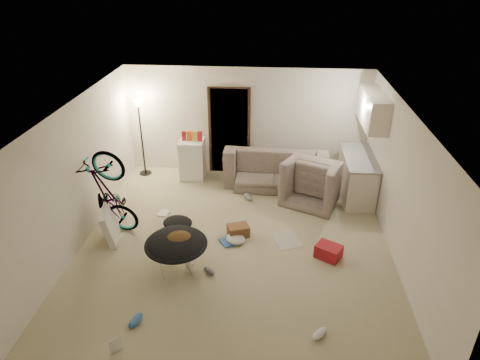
# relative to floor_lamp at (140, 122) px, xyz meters

# --- Properties ---
(floor) EXTENTS (5.50, 6.00, 0.02)m
(floor) POSITION_rel_floor_lamp_xyz_m (2.40, -2.65, -1.32)
(floor) COLOR #B9B08E
(floor) RESTS_ON ground
(ceiling) EXTENTS (5.50, 6.00, 0.02)m
(ceiling) POSITION_rel_floor_lamp_xyz_m (2.40, -2.65, 1.20)
(ceiling) COLOR white
(ceiling) RESTS_ON wall_back
(wall_back) EXTENTS (5.50, 0.02, 2.50)m
(wall_back) POSITION_rel_floor_lamp_xyz_m (2.40, 0.36, -0.06)
(wall_back) COLOR white
(wall_back) RESTS_ON floor
(wall_front) EXTENTS (5.50, 0.02, 2.50)m
(wall_front) POSITION_rel_floor_lamp_xyz_m (2.40, -5.66, -0.06)
(wall_front) COLOR white
(wall_front) RESTS_ON floor
(wall_left) EXTENTS (0.02, 6.00, 2.50)m
(wall_left) POSITION_rel_floor_lamp_xyz_m (-0.36, -2.65, -0.06)
(wall_left) COLOR white
(wall_left) RESTS_ON floor
(wall_right) EXTENTS (0.02, 6.00, 2.50)m
(wall_right) POSITION_rel_floor_lamp_xyz_m (5.16, -2.65, -0.06)
(wall_right) COLOR white
(wall_right) RESTS_ON floor
(doorway) EXTENTS (0.85, 0.10, 2.04)m
(doorway) POSITION_rel_floor_lamp_xyz_m (2.00, 0.32, -0.29)
(doorway) COLOR black
(doorway) RESTS_ON floor
(door_trim) EXTENTS (0.97, 0.04, 2.10)m
(door_trim) POSITION_rel_floor_lamp_xyz_m (2.00, 0.29, -0.29)
(door_trim) COLOR #382213
(door_trim) RESTS_ON floor
(floor_lamp) EXTENTS (0.28, 0.28, 1.81)m
(floor_lamp) POSITION_rel_floor_lamp_xyz_m (0.00, 0.00, 0.00)
(floor_lamp) COLOR black
(floor_lamp) RESTS_ON floor
(kitchen_counter) EXTENTS (0.60, 1.50, 0.88)m
(kitchen_counter) POSITION_rel_floor_lamp_xyz_m (4.83, -0.65, -0.87)
(kitchen_counter) COLOR silver
(kitchen_counter) RESTS_ON floor
(counter_top) EXTENTS (0.64, 1.54, 0.04)m
(counter_top) POSITION_rel_floor_lamp_xyz_m (4.83, -0.65, -0.41)
(counter_top) COLOR gray
(counter_top) RESTS_ON kitchen_counter
(kitchen_uppers) EXTENTS (0.38, 1.40, 0.65)m
(kitchen_uppers) POSITION_rel_floor_lamp_xyz_m (4.96, -0.65, 0.64)
(kitchen_uppers) COLOR silver
(kitchen_uppers) RESTS_ON wall_right
(sofa) EXTENTS (2.29, 0.95, 0.66)m
(sofa) POSITION_rel_floor_lamp_xyz_m (3.10, -0.20, -0.98)
(sofa) COLOR #394038
(sofa) RESTS_ON floor
(armchair) EXTENTS (1.43, 1.36, 0.73)m
(armchair) POSITION_rel_floor_lamp_xyz_m (3.97, -0.85, -0.94)
(armchair) COLOR #394038
(armchair) RESTS_ON floor
(bicycle) EXTENTS (1.90, 1.08, 1.04)m
(bicycle) POSITION_rel_floor_lamp_xyz_m (0.10, -2.47, -0.84)
(bicycle) COLOR black
(bicycle) RESTS_ON floor
(book_asset) EXTENTS (0.29, 0.29, 0.02)m
(book_asset) POSITION_rel_floor_lamp_xyz_m (1.00, -5.20, -1.30)
(book_asset) COLOR #AA1923
(book_asset) RESTS_ON floor
(mini_fridge) EXTENTS (0.55, 0.55, 0.93)m
(mini_fridge) POSITION_rel_floor_lamp_xyz_m (1.18, -0.10, -0.84)
(mini_fridge) COLOR white
(mini_fridge) RESTS_ON floor
(snack_box_0) EXTENTS (0.11, 0.09, 0.30)m
(snack_box_0) POSITION_rel_floor_lamp_xyz_m (1.01, -0.10, -0.31)
(snack_box_0) COLOR #AA1923
(snack_box_0) RESTS_ON mini_fridge
(snack_box_1) EXTENTS (0.11, 0.08, 0.30)m
(snack_box_1) POSITION_rel_floor_lamp_xyz_m (1.13, -0.10, -0.31)
(snack_box_1) COLOR #D7521A
(snack_box_1) RESTS_ON mini_fridge
(snack_box_2) EXTENTS (0.11, 0.08, 0.30)m
(snack_box_2) POSITION_rel_floor_lamp_xyz_m (1.25, -0.10, -0.31)
(snack_box_2) COLOR gold
(snack_box_2) RESTS_ON mini_fridge
(snack_box_3) EXTENTS (0.10, 0.07, 0.30)m
(snack_box_3) POSITION_rel_floor_lamp_xyz_m (1.37, -0.10, -0.31)
(snack_box_3) COLOR #AA1923
(snack_box_3) RESTS_ON mini_fridge
(saucer_chair) EXTENTS (1.02, 1.02, 0.72)m
(saucer_chair) POSITION_rel_floor_lamp_xyz_m (1.52, -3.44, -0.88)
(saucer_chair) COLOR silver
(saucer_chair) RESTS_ON floor
(hoodie) EXTENTS (0.59, 0.54, 0.22)m
(hoodie) POSITION_rel_floor_lamp_xyz_m (1.57, -3.47, -0.67)
(hoodie) COLOR #4F341B
(hoodie) RESTS_ON saucer_chair
(sofa_drape) EXTENTS (0.64, 0.56, 0.28)m
(sofa_drape) POSITION_rel_floor_lamp_xyz_m (2.15, -0.20, -0.77)
(sofa_drape) COLOR black
(sofa_drape) RESTS_ON sofa
(tv_box) EXTENTS (0.44, 0.97, 0.63)m
(tv_box) POSITION_rel_floor_lamp_xyz_m (0.10, -2.56, -1.00)
(tv_box) COLOR silver
(tv_box) RESTS_ON floor
(drink_case_a) EXTENTS (0.45, 0.39, 0.22)m
(drink_case_a) POSITION_rel_floor_lamp_xyz_m (2.43, -2.38, -1.20)
(drink_case_a) COLOR brown
(drink_case_a) RESTS_ON floor
(drink_case_b) EXTENTS (0.52, 0.48, 0.24)m
(drink_case_b) POSITION_rel_floor_lamp_xyz_m (4.04, -2.90, -1.19)
(drink_case_b) COLOR #AA1923
(drink_case_b) RESTS_ON floor
(juicer) EXTENTS (0.15, 0.15, 0.21)m
(juicer) POSITION_rel_floor_lamp_xyz_m (1.72, -3.44, -1.22)
(juicer) COLOR white
(juicer) RESTS_ON floor
(newspaper) EXTENTS (0.63, 0.71, 0.01)m
(newspaper) POSITION_rel_floor_lamp_xyz_m (3.32, -2.44, -1.30)
(newspaper) COLOR #B8B4AA
(newspaper) RESTS_ON floor
(book_blue) EXTENTS (0.36, 0.38, 0.03)m
(book_blue) POSITION_rel_floor_lamp_xyz_m (2.25, -2.62, -1.29)
(book_blue) COLOR #2B599E
(book_blue) RESTS_ON floor
(book_white) EXTENTS (0.24, 0.29, 0.02)m
(book_white) POSITION_rel_floor_lamp_xyz_m (0.86, -1.74, -1.29)
(book_white) COLOR silver
(book_white) RESTS_ON floor
(shoe_0) EXTENTS (0.27, 0.20, 0.09)m
(shoe_0) POSITION_rel_floor_lamp_xyz_m (2.73, -0.10, -1.26)
(shoe_0) COLOR #2B599E
(shoe_0) RESTS_ON floor
(shoe_1) EXTENTS (0.26, 0.32, 0.11)m
(shoe_1) POSITION_rel_floor_lamp_xyz_m (2.53, -1.03, -1.25)
(shoe_1) COLOR slate
(shoe_1) RESTS_ON floor
(shoe_2) EXTENTS (0.21, 0.32, 0.11)m
(shoe_2) POSITION_rel_floor_lamp_xyz_m (1.17, -4.64, -1.25)
(shoe_2) COLOR #2B599E
(shoe_2) RESTS_ON floor
(shoe_3) EXTENTS (0.25, 0.23, 0.09)m
(shoe_3) POSITION_rel_floor_lamp_xyz_m (2.05, -3.47, -1.26)
(shoe_3) COLOR slate
(shoe_3) RESTS_ON floor
(shoe_4) EXTENTS (0.27, 0.30, 0.11)m
(shoe_4) POSITION_rel_floor_lamp_xyz_m (3.74, -4.67, -1.25)
(shoe_4) COLOR white
(shoe_4) RESTS_ON floor
(clothes_lump_a) EXTENTS (0.63, 0.56, 0.18)m
(clothes_lump_a) POSITION_rel_floor_lamp_xyz_m (1.25, -2.19, -1.22)
(clothes_lump_a) COLOR black
(clothes_lump_a) RESTS_ON floor
(clothes_lump_b) EXTENTS (0.66, 0.63, 0.15)m
(clothes_lump_b) POSITION_rel_floor_lamp_xyz_m (2.42, -0.10, -1.23)
(clothes_lump_b) COLOR black
(clothes_lump_b) RESTS_ON floor
(clothes_lump_c) EXTENTS (0.49, 0.49, 0.12)m
(clothes_lump_c) POSITION_rel_floor_lamp_xyz_m (2.40, -2.57, -1.25)
(clothes_lump_c) COLOR silver
(clothes_lump_c) RESTS_ON floor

